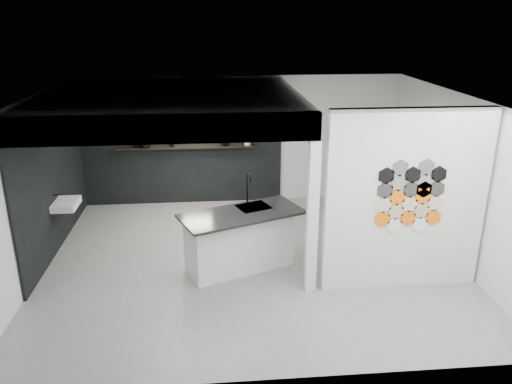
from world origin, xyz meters
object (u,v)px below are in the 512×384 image
object	(u,v)px
wall_basin	(66,204)
kettle	(224,142)
bottle_dark	(172,143)
utensil_cup	(137,145)
kitchen_island	(240,239)
glass_vase	(248,142)
partition_panel	(406,201)
stockpot	(145,143)
glass_bowl	(248,143)

from	to	relation	value
wall_basin	kettle	size ratio (longest dim) A/B	3.33
bottle_dark	utensil_cup	xyz separation A→B (m)	(-0.74, 0.00, -0.03)
kitchen_island	glass_vase	distance (m)	3.26
kettle	partition_panel	bearing A→B (deg)	-33.80
wall_basin	stockpot	xyz separation A→B (m)	(1.18, 2.07, 0.56)
kitchen_island	kettle	size ratio (longest dim) A/B	11.82
partition_panel	utensil_cup	distance (m)	5.89
partition_panel	kitchen_island	size ratio (longest dim) A/B	1.31
wall_basin	glass_vase	size ratio (longest dim) A/B	3.82
partition_panel	wall_basin	world-z (taller)	partition_panel
glass_vase	utensil_cup	distance (m)	2.37
partition_panel	glass_bowl	xyz separation A→B (m)	(-2.08, 3.87, -0.03)
glass_bowl	bottle_dark	world-z (taller)	bottle_dark
glass_bowl	glass_vase	bearing A→B (deg)	0.00
wall_basin	glass_bowl	xyz separation A→B (m)	(3.39, 2.07, 0.52)
kettle	bottle_dark	bearing A→B (deg)	-157.66
stockpot	glass_vase	size ratio (longest dim) A/B	1.39
kitchen_island	stockpot	size ratio (longest dim) A/B	9.76
bottle_dark	utensil_cup	size ratio (longest dim) A/B	1.55
kitchen_island	kettle	xyz separation A→B (m)	(-0.15, 3.12, 0.87)
partition_panel	kettle	distance (m)	4.65
wall_basin	bottle_dark	size ratio (longest dim) A/B	3.38
kitchen_island	utensil_cup	world-z (taller)	kitchen_island
partition_panel	glass_bowl	size ratio (longest dim) A/B	19.86
stockpot	kettle	bearing A→B (deg)	0.00
partition_panel	wall_basin	distance (m)	5.78
kettle	glass_bowl	size ratio (longest dim) A/B	1.28
kitchen_island	stockpot	world-z (taller)	kitchen_island
glass_vase	bottle_dark	bearing A→B (deg)	180.00
glass_bowl	glass_vase	world-z (taller)	glass_vase
partition_panel	stockpot	xyz separation A→B (m)	(-4.29, 3.87, 0.01)
kitchen_island	wall_basin	bearing A→B (deg)	138.61
kettle	glass_bowl	world-z (taller)	kettle
partition_panel	glass_vase	xyz separation A→B (m)	(-2.08, 3.87, -0.00)
wall_basin	kitchen_island	bearing A→B (deg)	-19.19
glass_vase	utensil_cup	bearing A→B (deg)	180.00
wall_basin	bottle_dark	bearing A→B (deg)	49.56
stockpot	bottle_dark	size ratio (longest dim) A/B	1.23
wall_basin	kettle	xyz separation A→B (m)	(2.87, 2.07, 0.55)
kettle	utensil_cup	size ratio (longest dim) A/B	1.57
glass_bowl	stockpot	bearing A→B (deg)	180.00
stockpot	utensil_cup	xyz separation A→B (m)	(-0.16, 0.00, -0.03)
partition_panel	stockpot	bearing A→B (deg)	137.95
kettle	utensil_cup	xyz separation A→B (m)	(-1.86, 0.00, -0.02)
partition_panel	bottle_dark	xyz separation A→B (m)	(-3.70, 3.87, 0.01)
wall_basin	kitchen_island	xyz separation A→B (m)	(3.02, -1.05, -0.32)
glass_vase	bottle_dark	distance (m)	1.63
partition_panel	bottle_dark	distance (m)	5.35
wall_basin	kettle	distance (m)	3.58
glass_vase	bottle_dark	world-z (taller)	bottle_dark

